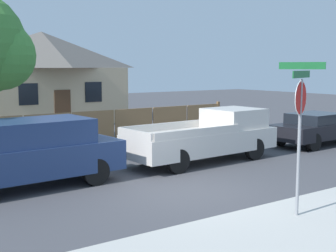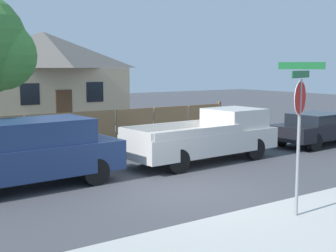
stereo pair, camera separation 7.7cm
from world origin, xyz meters
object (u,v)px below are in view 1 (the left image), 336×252
(house, at_px, (43,76))
(red_suv, at_px, (29,151))
(parked_sedan, at_px, (317,128))
(stop_sign, at_px, (300,111))
(orange_pickup, at_px, (208,137))

(house, relative_size, red_suv, 1.77)
(parked_sedan, bearing_deg, stop_sign, -147.86)
(red_suv, bearing_deg, orange_pickup, -2.69)
(red_suv, relative_size, stop_sign, 1.49)
(orange_pickup, height_order, parked_sedan, orange_pickup)
(house, xyz_separation_m, red_suv, (-5.67, -14.18, -1.71))
(red_suv, height_order, orange_pickup, red_suv)
(red_suv, xyz_separation_m, stop_sign, (3.98, -5.64, 1.29))
(orange_pickup, relative_size, stop_sign, 1.70)
(red_suv, relative_size, orange_pickup, 0.88)
(orange_pickup, xyz_separation_m, parked_sedan, (5.84, -0.02, -0.14))
(parked_sedan, distance_m, stop_sign, 9.96)
(house, relative_size, stop_sign, 2.63)
(red_suv, height_order, stop_sign, stop_sign)
(house, distance_m, stop_sign, 19.89)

